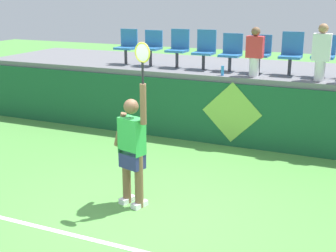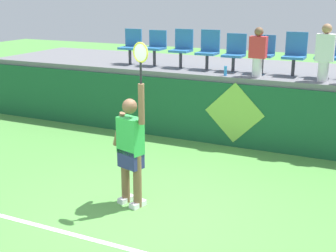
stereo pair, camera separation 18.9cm
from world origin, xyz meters
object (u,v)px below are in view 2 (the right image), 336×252
Objects in this scene: tennis_player at (131,147)px; stadium_chair_4 at (235,51)px; stadium_chair_0 at (131,45)px; stadium_chair_1 at (156,46)px; water_bottle at (225,71)px; stadium_chair_2 at (182,47)px; tennis_ball at (137,191)px; stadium_chair_3 at (209,48)px; stadium_chair_7 at (327,54)px; stadium_chair_6 at (295,52)px; stadium_chair_5 at (263,52)px; spectator_1 at (258,51)px; spectator_0 at (325,52)px.

tennis_player reaches higher than stadium_chair_4.
tennis_player is 4.83m from stadium_chair_0.
stadium_chair_0 reaches higher than stadium_chair_1.
water_bottle is 0.23× the size of stadium_chair_2.
stadium_chair_3 is (-0.21, 3.74, 1.88)m from tennis_ball.
tennis_player reaches higher than stadium_chair_7.
stadium_chair_6 is (1.89, -0.00, 0.02)m from stadium_chair_3.
water_bottle is at bearing -18.40° from stadium_chair_1.
stadium_chair_7 is at bearing 0.03° from stadium_chair_5.
tennis_player is at bearing -103.74° from spectator_1.
stadium_chair_3 is at bearing 94.70° from tennis_player.
tennis_ball is 0.08× the size of stadium_chair_4.
stadium_chair_7 is (1.29, 0.00, 0.03)m from stadium_chair_5.
tennis_ball is 0.08× the size of stadium_chair_2.
spectator_1 reaches higher than stadium_chair_5.
stadium_chair_5 is 0.80× the size of spectator_1.
spectator_0 is (3.16, -0.45, 0.10)m from stadium_chair_2.
spectator_0 reaches higher than stadium_chair_2.
stadium_chair_3 reaches higher than tennis_ball.
spectator_0 is at bearing -10.24° from stadium_chair_3.
stadium_chair_7 reaches higher than water_bottle.
spectator_1 reaches higher than stadium_chair_3.
stadium_chair_6 is at bearing -0.02° from stadium_chair_3.
stadium_chair_7 reaches higher than stadium_chair_0.
stadium_chair_5 is at bearing 77.74° from tennis_player.
spectator_0 is 1.29m from spectator_1.
stadium_chair_3 reaches higher than stadium_chair_1.
tennis_player reaches higher than stadium_chair_0.
water_bottle is 0.24× the size of stadium_chair_7.
tennis_player reaches higher than tennis_ball.
stadium_chair_2 is at bearing 179.79° from stadium_chair_5.
stadium_chair_0 is at bearing 179.97° from stadium_chair_7.
tennis_ball is 4.71m from stadium_chair_0.
stadium_chair_0 is at bearing -179.90° from stadium_chair_6.
tennis_ball is 3.47m from water_bottle.
stadium_chair_5 is at bearing 90.00° from spectator_1.
stadium_chair_7 is (1.90, 0.64, 0.38)m from water_bottle.
stadium_chair_0 is at bearing -179.93° from stadium_chair_4.
stadium_chair_1 is 1.31m from stadium_chair_3.
stadium_chair_3 reaches higher than stadium_chair_2.
tennis_player is at bearing -117.93° from stadium_chair_7.
tennis_player is 4.55m from stadium_chair_1.
stadium_chair_5 is (1.87, -0.01, -0.02)m from stadium_chair_2.
water_bottle is at bearing -133.54° from stadium_chair_5.
tennis_ball is 4.28m from stadium_chair_2.
spectator_0 is at bearing -19.08° from stadium_chair_5.
stadium_chair_2 reaches higher than stadium_chair_1.
stadium_chair_2 is at bearing -179.94° from stadium_chair_6.
spectator_0 is (2.52, -0.46, 0.11)m from stadium_chair_3.
stadium_chair_6 is at bearing 0.15° from stadium_chair_4.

